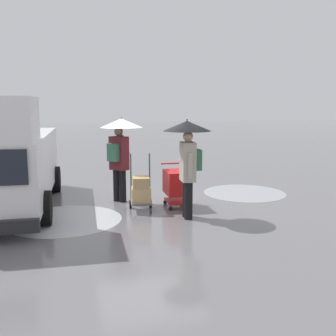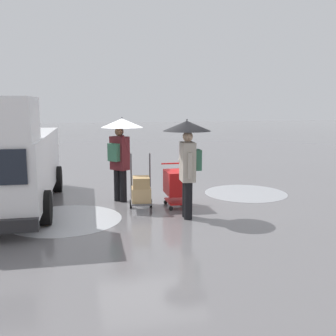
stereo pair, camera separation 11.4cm
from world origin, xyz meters
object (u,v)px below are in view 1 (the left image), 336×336
(hand_dolly_boxes, at_px, (141,191))
(pedestrian_pink_side, at_px, (188,146))
(shopping_cart_vendor, at_px, (176,184))
(pedestrian_black_side, at_px, (120,140))
(cargo_van_parked_right, at_px, (4,161))

(hand_dolly_boxes, distance_m, pedestrian_pink_side, 1.59)
(shopping_cart_vendor, height_order, pedestrian_black_side, pedestrian_black_side)
(cargo_van_parked_right, relative_size, pedestrian_black_side, 2.52)
(cargo_van_parked_right, relative_size, shopping_cart_vendor, 5.32)
(hand_dolly_boxes, height_order, pedestrian_pink_side, pedestrian_pink_side)
(shopping_cart_vendor, relative_size, pedestrian_pink_side, 0.47)
(cargo_van_parked_right, height_order, pedestrian_pink_side, cargo_van_parked_right)
(cargo_van_parked_right, xyz_separation_m, shopping_cart_vendor, (-3.92, 0.62, -0.61))
(pedestrian_pink_side, bearing_deg, hand_dolly_boxes, -39.51)
(shopping_cart_vendor, distance_m, pedestrian_black_side, 1.79)
(cargo_van_parked_right, bearing_deg, hand_dolly_boxes, 165.26)
(cargo_van_parked_right, height_order, pedestrian_black_side, cargo_van_parked_right)
(cargo_van_parked_right, distance_m, hand_dolly_boxes, 3.20)
(pedestrian_black_side, bearing_deg, cargo_van_parked_right, 4.36)
(shopping_cart_vendor, xyz_separation_m, hand_dolly_boxes, (0.90, 0.18, -0.09))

